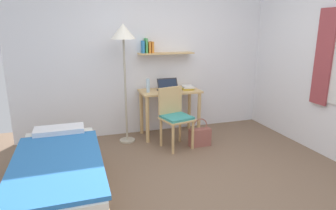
{
  "coord_description": "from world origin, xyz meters",
  "views": [
    {
      "loc": [
        -1.25,
        -2.68,
        1.74
      ],
      "look_at": [
        -0.22,
        0.51,
        0.85
      ],
      "focal_mm": 31.3,
      "sensor_mm": 36.0,
      "label": 1
    }
  ],
  "objects_px": {
    "desk_chair": "(175,115)",
    "handbag": "(200,137)",
    "bed": "(59,177)",
    "laptop": "(168,87)",
    "water_bottle": "(148,86)",
    "book_stack": "(188,87)",
    "desk": "(170,100)",
    "standing_lamp": "(123,40)"
  },
  "relations": [
    {
      "from": "standing_lamp",
      "to": "laptop",
      "type": "bearing_deg",
      "value": 4.77
    },
    {
      "from": "bed",
      "to": "desk_chair",
      "type": "height_order",
      "value": "desk_chair"
    },
    {
      "from": "desk",
      "to": "desk_chair",
      "type": "bearing_deg",
      "value": -99.85
    },
    {
      "from": "bed",
      "to": "laptop",
      "type": "relative_size",
      "value": 5.6
    },
    {
      "from": "bed",
      "to": "handbag",
      "type": "distance_m",
      "value": 2.14
    },
    {
      "from": "laptop",
      "to": "handbag",
      "type": "distance_m",
      "value": 0.94
    },
    {
      "from": "bed",
      "to": "handbag",
      "type": "relative_size",
      "value": 4.4
    },
    {
      "from": "desk",
      "to": "book_stack",
      "type": "distance_m",
      "value": 0.36
    },
    {
      "from": "desk_chair",
      "to": "laptop",
      "type": "xyz_separation_m",
      "value": [
        0.06,
        0.48,
        0.32
      ]
    },
    {
      "from": "desk_chair",
      "to": "book_stack",
      "type": "xyz_separation_m",
      "value": [
        0.38,
        0.46,
        0.3
      ]
    },
    {
      "from": "bed",
      "to": "water_bottle",
      "type": "height_order",
      "value": "water_bottle"
    },
    {
      "from": "desk_chair",
      "to": "laptop",
      "type": "relative_size",
      "value": 2.61
    },
    {
      "from": "water_bottle",
      "to": "book_stack",
      "type": "height_order",
      "value": "water_bottle"
    },
    {
      "from": "desk",
      "to": "book_stack",
      "type": "bearing_deg",
      "value": -3.9
    },
    {
      "from": "water_bottle",
      "to": "handbag",
      "type": "bearing_deg",
      "value": -39.87
    },
    {
      "from": "desk",
      "to": "laptop",
      "type": "height_order",
      "value": "laptop"
    },
    {
      "from": "desk",
      "to": "handbag",
      "type": "distance_m",
      "value": 0.8
    },
    {
      "from": "desk_chair",
      "to": "book_stack",
      "type": "bearing_deg",
      "value": 50.15
    },
    {
      "from": "bed",
      "to": "laptop",
      "type": "xyz_separation_m",
      "value": [
        1.65,
        1.43,
        0.57
      ]
    },
    {
      "from": "bed",
      "to": "water_bottle",
      "type": "xyz_separation_m",
      "value": [
        1.31,
        1.39,
        0.63
      ]
    },
    {
      "from": "standing_lamp",
      "to": "water_bottle",
      "type": "bearing_deg",
      "value": 2.09
    },
    {
      "from": "bed",
      "to": "book_stack",
      "type": "distance_m",
      "value": 2.5
    },
    {
      "from": "desk",
      "to": "laptop",
      "type": "xyz_separation_m",
      "value": [
        -0.03,
        -0.0,
        0.21
      ]
    },
    {
      "from": "water_bottle",
      "to": "standing_lamp",
      "type": "bearing_deg",
      "value": -177.91
    },
    {
      "from": "handbag",
      "to": "desk",
      "type": "bearing_deg",
      "value": 115.59
    },
    {
      "from": "desk",
      "to": "water_bottle",
      "type": "xyz_separation_m",
      "value": [
        -0.37,
        -0.05,
        0.27
      ]
    },
    {
      "from": "desk_chair",
      "to": "book_stack",
      "type": "relative_size",
      "value": 3.5
    },
    {
      "from": "bed",
      "to": "book_stack",
      "type": "xyz_separation_m",
      "value": [
        1.98,
        1.41,
        0.55
      ]
    },
    {
      "from": "laptop",
      "to": "handbag",
      "type": "bearing_deg",
      "value": -62.22
    },
    {
      "from": "desk_chair",
      "to": "water_bottle",
      "type": "height_order",
      "value": "water_bottle"
    },
    {
      "from": "standing_lamp",
      "to": "water_bottle",
      "type": "xyz_separation_m",
      "value": [
        0.36,
        0.01,
        -0.7
      ]
    },
    {
      "from": "desk_chair",
      "to": "handbag",
      "type": "bearing_deg",
      "value": -16.87
    },
    {
      "from": "bed",
      "to": "standing_lamp",
      "type": "distance_m",
      "value": 2.14
    },
    {
      "from": "bed",
      "to": "book_stack",
      "type": "height_order",
      "value": "book_stack"
    },
    {
      "from": "desk_chair",
      "to": "standing_lamp",
      "type": "height_order",
      "value": "standing_lamp"
    },
    {
      "from": "water_bottle",
      "to": "handbag",
      "type": "relative_size",
      "value": 0.49
    },
    {
      "from": "desk_chair",
      "to": "handbag",
      "type": "relative_size",
      "value": 2.05
    },
    {
      "from": "standing_lamp",
      "to": "water_bottle",
      "type": "height_order",
      "value": "standing_lamp"
    },
    {
      "from": "book_stack",
      "to": "handbag",
      "type": "xyz_separation_m",
      "value": [
        -0.02,
        -0.57,
        -0.64
      ]
    },
    {
      "from": "bed",
      "to": "desk",
      "type": "distance_m",
      "value": 2.24
    },
    {
      "from": "desk",
      "to": "desk_chair",
      "type": "xyz_separation_m",
      "value": [
        -0.08,
        -0.48,
        -0.11
      ]
    },
    {
      "from": "bed",
      "to": "desk_chair",
      "type": "bearing_deg",
      "value": 30.74
    }
  ]
}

